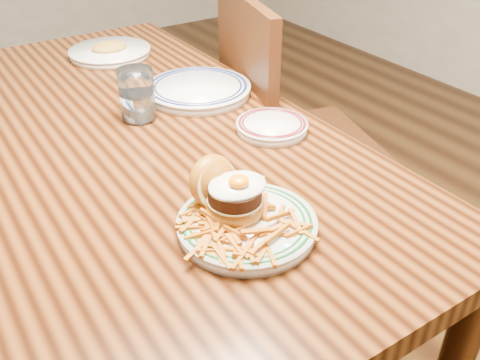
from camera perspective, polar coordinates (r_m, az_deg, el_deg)
floor at (r=1.79m, az=-8.77°, el=-16.64°), size 6.00×6.00×0.00m
table at (r=1.36m, az=-11.06°, el=1.82°), size 0.85×1.60×0.75m
chair_right at (r=1.75m, az=4.64°, el=4.61°), size 0.56×0.56×0.98m
main_plate at (r=0.96m, az=0.11°, el=-3.52°), size 0.25×0.27×0.12m
side_plate at (r=1.29m, az=3.42°, el=5.79°), size 0.17×0.17×0.03m
rear_plate at (r=1.49m, az=-4.48°, el=9.64°), size 0.29×0.29×0.03m
water_glass at (r=1.36m, az=-10.89°, el=8.62°), size 0.09×0.09×0.13m
far_plate at (r=1.82m, az=-13.71°, el=13.17°), size 0.26×0.26×0.05m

